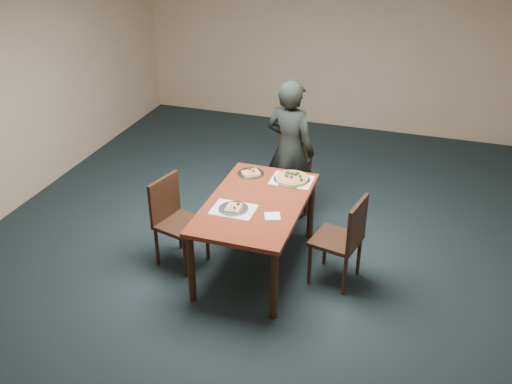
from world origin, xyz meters
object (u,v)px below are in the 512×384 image
(chair_far, at_px, (289,175))
(dining_table, at_px, (256,210))
(slice_plate_far, at_px, (251,173))
(diner, at_px, (290,150))
(slice_plate_near, at_px, (234,208))
(pizza_pan, at_px, (292,178))
(chair_left, at_px, (174,216))
(chair_right, at_px, (344,236))

(chair_far, bearing_deg, dining_table, -76.58)
(chair_far, bearing_deg, slice_plate_far, -100.67)
(diner, distance_m, slice_plate_near, 1.36)
(slice_plate_near, bearing_deg, pizza_pan, 64.16)
(diner, xyz_separation_m, pizza_pan, (0.18, -0.60, -0.03))
(chair_left, distance_m, chair_right, 1.67)
(dining_table, distance_m, slice_plate_far, 0.59)
(diner, xyz_separation_m, slice_plate_far, (-0.26, -0.60, -0.04))
(pizza_pan, relative_size, slice_plate_near, 1.32)
(dining_table, bearing_deg, pizza_pan, 68.39)
(slice_plate_far, bearing_deg, dining_table, -66.60)
(pizza_pan, bearing_deg, diner, 106.83)
(dining_table, relative_size, pizza_pan, 4.07)
(chair_left, relative_size, slice_plate_far, 3.25)
(dining_table, height_order, chair_far, chair_far)
(dining_table, distance_m, pizza_pan, 0.58)
(pizza_pan, bearing_deg, dining_table, -111.61)
(chair_far, height_order, slice_plate_near, chair_far)
(chair_left, height_order, chair_right, same)
(chair_left, relative_size, diner, 0.56)
(diner, bearing_deg, chair_far, 117.67)
(chair_far, bearing_deg, pizza_pan, -57.18)
(chair_far, height_order, chair_right, same)
(diner, height_order, slice_plate_near, diner)
(chair_right, bearing_deg, dining_table, -77.11)
(chair_right, height_order, diner, diner)
(chair_far, xyz_separation_m, pizza_pan, (0.17, -0.55, 0.26))
(chair_left, height_order, diner, diner)
(diner, height_order, pizza_pan, diner)
(chair_right, xyz_separation_m, pizza_pan, (-0.65, 0.52, 0.26))
(chair_left, bearing_deg, diner, -18.60)
(chair_left, distance_m, pizza_pan, 1.25)
(chair_right, distance_m, pizza_pan, 0.87)
(dining_table, height_order, chair_left, chair_left)
(chair_far, relative_size, slice_plate_far, 3.25)
(chair_right, xyz_separation_m, slice_plate_near, (-1.01, -0.23, 0.25))
(pizza_pan, bearing_deg, slice_plate_far, -179.84)
(chair_far, xyz_separation_m, chair_right, (0.82, -1.06, 0.00))
(chair_far, xyz_separation_m, slice_plate_far, (-0.27, -0.55, 0.25))
(diner, relative_size, slice_plate_near, 5.75)
(pizza_pan, relative_size, slice_plate_far, 1.32)
(chair_right, relative_size, diner, 0.56)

